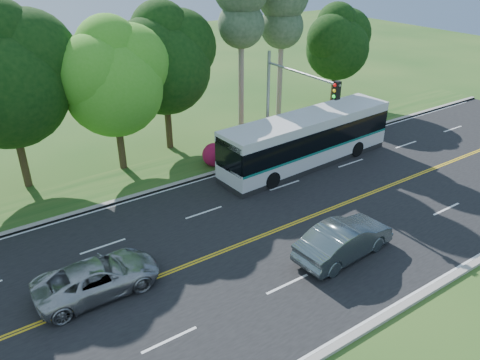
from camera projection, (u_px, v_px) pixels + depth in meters
ground at (249, 241)px, 22.49m from camera, size 120.00×120.00×0.00m
road at (249, 241)px, 22.48m from camera, size 60.00×14.00×0.02m
curb_north at (180, 183)px, 27.72m from camera, size 60.00×0.30×0.15m
curb_south at (361, 332)px, 17.19m from camera, size 60.00×0.30×0.15m
grass_verge at (166, 172)px, 29.09m from camera, size 60.00×4.00×0.10m
lane_markings at (248, 241)px, 22.43m from camera, size 57.60×13.82×0.00m
tree_row at (48, 66)px, 25.78m from camera, size 44.70×9.10×13.84m
bougainvillea_hedge at (267, 141)px, 31.74m from camera, size 9.50×2.25×1.50m
traffic_signal at (288, 97)px, 27.56m from camera, size 0.42×6.10×7.00m
transit_bus at (307, 140)px, 29.54m from camera, size 12.51×3.39×3.24m
sedan at (344, 240)px, 21.09m from camera, size 5.18×2.15×1.66m
suv at (98, 277)px, 18.95m from camera, size 5.05×2.35×1.40m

